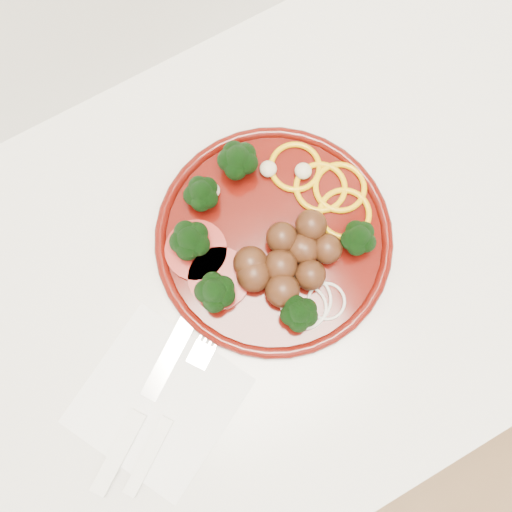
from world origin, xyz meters
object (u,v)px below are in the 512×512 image
napkin (158,401)px  knife (137,418)px  fork (160,434)px  plate (272,241)px

napkin → knife: bearing=-168.7°
knife → fork: knife is taller
plate → knife: (-0.23, -0.10, -0.01)m
plate → napkin: size_ratio=1.77×
napkin → fork: fork is taller
plate → fork: plate is taller
knife → fork: (0.01, -0.03, -0.00)m
fork → plate: bearing=-3.5°
napkin → knife: knife is taller
knife → fork: 0.03m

